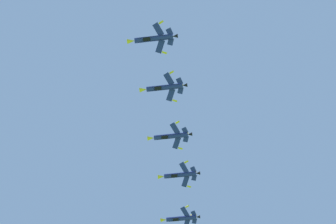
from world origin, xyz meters
The scene contains 5 objects.
fighter_jet_left_wing centered at (-31.49, 61.99, 146.28)m, with size 15.90×9.29×5.41m.
fighter_jet_right_wing centered at (-33.66, 79.81, 145.61)m, with size 15.90×9.46×5.31m.
fighter_jet_left_outer centered at (-37.72, 99.78, 145.40)m, with size 15.90×9.60×5.20m.
fighter_jet_right_outer centered at (-40.08, 118.81, 145.96)m, with size 15.90×9.27×5.43m.
fighter_jet_trail_slot centered at (-46.20, 140.65, 145.27)m, with size 15.90×9.49×5.28m.
Camera 1 is at (-4.42, -7.80, 1.69)m, focal length 55.39 mm.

